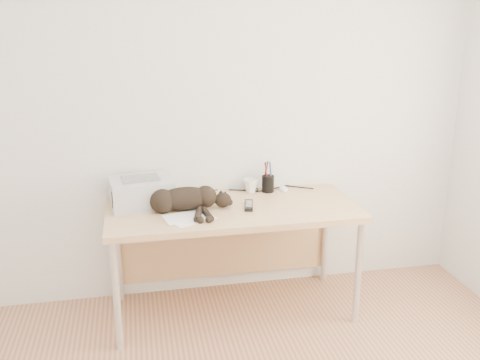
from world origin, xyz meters
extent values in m
plane|color=silver|center=(0.00, 1.75, 1.30)|extent=(3.50, 0.00, 3.50)
cube|color=tan|center=(0.00, 1.39, 0.72)|extent=(1.60, 0.70, 0.04)
cylinder|color=silver|center=(-0.75, 1.09, 0.35)|extent=(0.04, 0.04, 0.70)
cylinder|color=silver|center=(0.75, 1.09, 0.35)|extent=(0.04, 0.04, 0.70)
cylinder|color=silver|center=(-0.75, 1.69, 0.35)|extent=(0.04, 0.04, 0.70)
cylinder|color=silver|center=(0.75, 1.69, 0.35)|extent=(0.04, 0.04, 0.70)
cube|color=tan|center=(0.00, 1.72, 0.40)|extent=(1.48, 0.02, 0.60)
cube|color=#B4B4B9|center=(-0.57, 1.56, 0.83)|extent=(0.42, 0.37, 0.17)
cube|color=black|center=(-0.57, 1.56, 0.84)|extent=(0.33, 0.06, 0.10)
cube|color=gray|center=(-0.57, 1.56, 0.92)|extent=(0.25, 0.19, 0.01)
cube|color=white|center=(-0.29, 1.24, 0.74)|extent=(0.32, 0.28, 0.00)
cube|color=white|center=(-0.32, 1.26, 0.74)|extent=(0.30, 0.24, 0.00)
ellipsoid|color=black|center=(-0.30, 1.40, 0.81)|extent=(0.36, 0.15, 0.15)
sphere|color=black|center=(-0.45, 1.39, 0.81)|extent=(0.16, 0.16, 0.16)
ellipsoid|color=black|center=(-0.07, 1.39, 0.79)|extent=(0.11, 0.10, 0.10)
cone|color=black|center=(-0.07, 1.43, 0.83)|extent=(0.04, 0.05, 0.05)
cone|color=black|center=(-0.05, 1.43, 0.83)|extent=(0.04, 0.05, 0.05)
cylinder|color=black|center=(-0.24, 1.27, 0.76)|extent=(0.04, 0.21, 0.04)
cylinder|color=black|center=(-0.19, 1.26, 0.76)|extent=(0.04, 0.21, 0.04)
cylinder|color=black|center=(-0.59, 1.45, 0.75)|extent=(0.23, 0.03, 0.03)
imported|color=white|center=(0.18, 1.67, 0.79)|extent=(0.13, 0.13, 0.09)
cylinder|color=black|center=(0.30, 1.65, 0.80)|extent=(0.08, 0.08, 0.12)
cylinder|color=#990C0C|center=(0.28, 1.65, 0.88)|extent=(0.01, 0.01, 0.16)
cylinder|color=navy|center=(0.31, 1.66, 0.88)|extent=(0.01, 0.01, 0.16)
cylinder|color=black|center=(0.30, 1.64, 0.88)|extent=(0.01, 0.01, 0.16)
cube|color=gray|center=(-0.20, 1.64, 0.75)|extent=(0.15, 0.18, 0.02)
cube|color=black|center=(0.10, 1.38, 0.75)|extent=(0.09, 0.19, 0.02)
ellipsoid|color=white|center=(0.41, 1.67, 0.76)|extent=(0.07, 0.11, 0.03)
camera|label=1|loc=(-0.60, -1.77, 1.91)|focal=40.00mm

